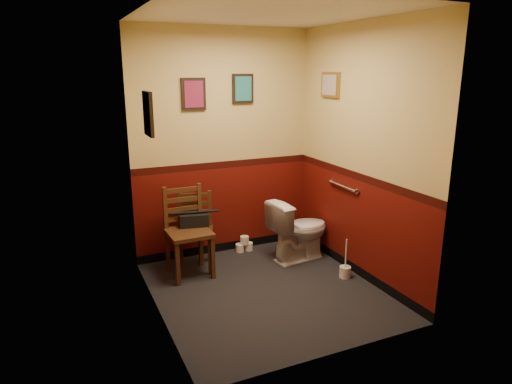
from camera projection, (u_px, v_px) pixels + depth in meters
floor at (266, 291)px, 4.72m from camera, size 2.20×2.40×0.00m
ceiling at (268, 13)px, 4.02m from camera, size 2.20×2.40×0.00m
wall_back at (223, 145)px, 5.43m from camera, size 2.20×0.00×2.70m
wall_front at (338, 193)px, 3.31m from camera, size 2.20×0.00×2.70m
wall_left at (152, 173)px, 3.93m from camera, size 0.00×2.40×2.70m
wall_right at (361, 154)px, 4.81m from camera, size 0.00×2.40×2.70m
grab_bar at (343, 186)px, 5.12m from camera, size 0.05×0.56×0.06m
framed_print_back_a at (194, 94)px, 5.11m from camera, size 0.28×0.04×0.36m
framed_print_back_b at (243, 89)px, 5.34m from camera, size 0.26×0.04×0.34m
framed_print_left at (148, 114)px, 3.90m from camera, size 0.04×0.30×0.38m
framed_print_right at (330, 85)px, 5.15m from camera, size 0.04×0.34×0.28m
toilet at (299, 230)px, 5.44m from camera, size 0.79×0.50×0.73m
toilet_brush at (345, 271)px, 5.01m from camera, size 0.12×0.12×0.45m
chair_left at (188, 231)px, 5.01m from camera, size 0.47×0.47×0.98m
chair_right at (194, 231)px, 5.19m from camera, size 0.53×0.53×0.87m
handbag at (194, 222)px, 5.12m from camera, size 0.34×0.22×0.23m
tp_stack at (244, 245)px, 5.74m from camera, size 0.23×0.12×0.20m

